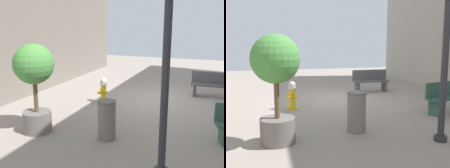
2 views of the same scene
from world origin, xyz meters
The scene contains 6 objects.
ground_plane centered at (0.00, 0.00, 0.00)m, with size 23.40×23.40×0.00m, color gray.
fire_hydrant centered at (1.83, 1.17, 0.45)m, with size 0.38×0.38×0.90m.
bench_near centered at (-1.73, -1.04, 0.49)m, with size 1.56×0.46×0.95m.
planter_tree centered at (2.41, 4.12, 1.46)m, with size 1.02×1.02×2.31m.
street_lamp centered at (-1.01, 4.91, 2.32)m, with size 0.36×0.36×3.72m.
trash_bin centered at (0.56, 3.85, 0.49)m, with size 0.47×0.47×0.97m.
Camera 1 is at (-1.82, 9.40, 2.82)m, focal length 42.21 mm.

